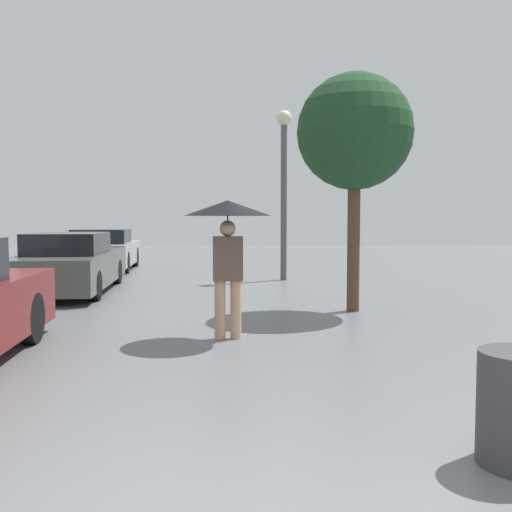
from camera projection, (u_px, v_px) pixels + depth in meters
pedestrian at (228, 225)px, 7.17m from camera, size 1.10×1.10×1.76m
parked_car_middle at (71, 264)px, 11.91m from camera, size 1.65×4.59×1.24m
parked_car_farthest at (103, 251)px, 17.08m from camera, size 1.80×3.89×1.22m
tree at (355, 133)px, 9.27m from camera, size 1.89×1.89×3.89m
street_lamp at (284, 171)px, 14.11m from camera, size 0.38×0.38×4.20m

